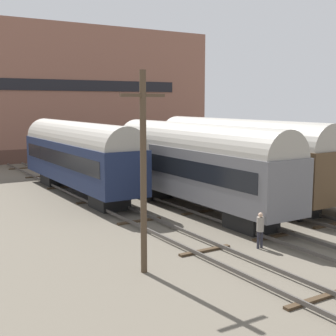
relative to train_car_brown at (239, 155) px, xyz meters
name	(u,v)px	position (x,y,z in m)	size (l,w,h in m)	color
ground_plane	(234,224)	(-4.11, -4.53, -3.02)	(200.00, 200.00, 0.00)	#60594C
track_left	(169,232)	(-8.21, -4.53, -2.88)	(2.60, 60.00, 0.26)	#4C4742
track_middle	(234,221)	(-4.11, -4.53, -2.88)	(2.60, 60.00, 0.26)	#4C4742
track_right	(289,212)	(0.00, -4.53, -2.88)	(2.60, 60.00, 0.26)	#4C4742
train_car_brown	(239,155)	(0.00, 0.00, 0.00)	(3.11, 15.22, 5.35)	black
train_car_navy	(78,154)	(-8.21, 7.37, -0.13)	(2.96, 15.45, 5.10)	black
train_car_grey	(195,161)	(-4.11, -0.93, -0.06)	(2.94, 15.11, 5.21)	black
station_platform	(312,193)	(2.53, -3.99, -2.12)	(2.43, 11.09, 0.99)	#8C704C
bench	(326,185)	(2.84, -4.74, -1.54)	(1.40, 0.40, 0.91)	#2D4C33
person_worker	(260,227)	(-5.86, -8.42, -2.05)	(0.32, 0.32, 1.62)	#282833
utility_pole	(143,170)	(-11.64, -8.30, 0.93)	(1.80, 0.24, 7.58)	#473828
warehouse_building	(61,93)	(-0.30, 33.39, 4.48)	(33.78, 13.93, 15.01)	#4F342A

